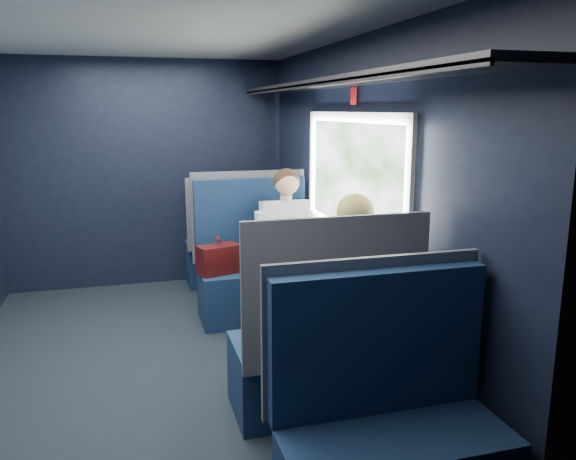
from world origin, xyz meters
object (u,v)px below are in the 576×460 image
object	(u,v)px
table	(305,267)
seat_bay_near	(254,269)
bottle_small	(320,232)
man	(288,239)
woman	(350,286)
seat_bay_far	(320,349)
laptop	(350,247)
seat_row_front	(236,246)
seat_row_back	(390,435)
cup	(312,236)

from	to	relation	value
table	seat_bay_near	size ratio (longest dim) A/B	0.79
bottle_small	man	bearing A→B (deg)	121.56
woman	seat_bay_near	bearing A→B (deg)	99.57
woman	bottle_small	distance (m)	1.13
seat_bay_far	man	distance (m)	1.62
seat_bay_far	laptop	xyz separation A→B (m)	(0.51, 0.83, 0.39)
seat_bay_near	man	bearing A→B (deg)	-32.36
bottle_small	woman	bearing A→B (deg)	-99.47
woman	laptop	distance (m)	0.71
woman	bottle_small	size ratio (longest dim) A/B	6.82
seat_bay_near	seat_row_front	world-z (taller)	seat_bay_near
woman	laptop	xyz separation A→B (m)	(0.26, 0.66, 0.07)
seat_bay_near	seat_row_back	bearing A→B (deg)	-89.67
seat_row_back	cup	size ratio (longest dim) A/B	11.66
seat_row_front	bottle_small	bearing A→B (deg)	-72.74
seat_row_back	woman	distance (m)	1.16
seat_bay_far	seat_row_front	bearing A→B (deg)	90.00
cup	seat_bay_near	bearing A→B (deg)	131.85
man	bottle_small	xyz separation A→B (m)	(0.18, -0.30, 0.11)
seat_row_front	woman	world-z (taller)	woman
seat_bay_near	cup	distance (m)	0.69
laptop	seat_bay_far	bearing A→B (deg)	-121.74
woman	seat_row_front	bearing A→B (deg)	95.70
table	seat_bay_far	xyz separation A→B (m)	(-0.18, -0.87, -0.25)
seat_row_front	bottle_small	world-z (taller)	seat_row_front
seat_row_front	woman	xyz separation A→B (m)	(0.25, -2.50, 0.32)
table	woman	size ratio (longest dim) A/B	0.76
seat_bay_far	woman	bearing A→B (deg)	33.82
table	seat_row_front	xyz separation A→B (m)	(-0.18, 1.80, -0.25)
table	man	size ratio (longest dim) A/B	0.76
woman	bottle_small	bearing A→B (deg)	80.53
seat_row_front	seat_row_back	world-z (taller)	same
woman	bottle_small	world-z (taller)	woman
seat_bay_near	bottle_small	world-z (taller)	seat_bay_near
woman	cup	distance (m)	1.15
seat_bay_far	woman	world-z (taller)	woman
seat_bay_far	bottle_small	world-z (taller)	seat_bay_far
seat_row_front	table	bearing A→B (deg)	-84.20
seat_row_back	man	world-z (taller)	man
seat_bay_near	seat_row_back	size ratio (longest dim) A/B	1.09
seat_row_front	woman	size ratio (longest dim) A/B	0.88
laptop	bottle_small	xyz separation A→B (m)	(-0.08, 0.45, 0.02)
table	seat_row_back	size ratio (longest dim) A/B	0.86
seat_row_back	laptop	xyz separation A→B (m)	(0.51, 1.75, 0.39)
table	laptop	world-z (taller)	laptop
seat_bay_far	cup	size ratio (longest dim) A/B	12.67
seat_row_front	woman	distance (m)	2.54
seat_row_back	cup	world-z (taller)	seat_row_back
seat_row_front	cup	size ratio (longest dim) A/B	11.66
laptop	bottle_small	world-z (taller)	laptop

